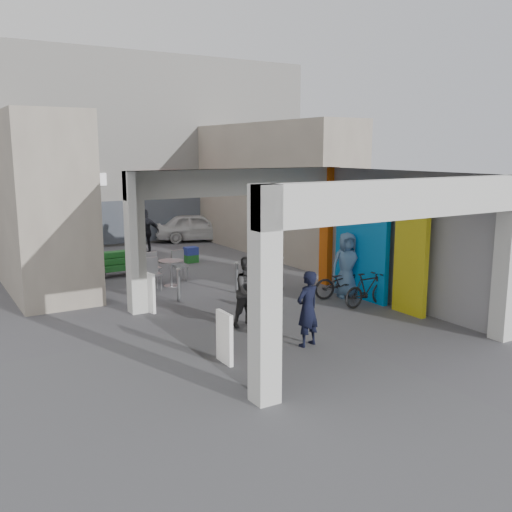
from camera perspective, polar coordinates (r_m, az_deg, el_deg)
ground at (r=14.20m, az=2.60°, el=-5.80°), size 90.00×90.00×0.00m
arcade_canopy at (r=13.38m, az=6.57°, el=3.21°), size 6.40×6.45×6.40m
far_building at (r=26.42m, az=-14.67°, el=10.25°), size 18.00×4.08×8.00m
plaza_bldg_left at (r=19.13m, az=-21.84°, el=5.34°), size 2.00×9.00×5.00m
plaza_bldg_right at (r=22.41m, az=1.61°, el=6.76°), size 2.00×9.00×5.00m
bollard_left at (r=15.34m, az=-7.74°, el=-2.92°), size 0.09×0.09×0.89m
bollard_center at (r=16.10m, az=-1.95°, el=-2.22°), size 0.09×0.09×0.87m
bollard_right at (r=16.68m, az=2.59°, el=-1.71°), size 0.09×0.09×0.91m
advert_board_near at (r=10.93m, az=-3.14°, el=-8.11°), size 0.10×0.55×1.00m
advert_board_far at (r=14.50m, az=-10.71°, el=-3.56°), size 0.18×0.56×1.00m
cafe_set at (r=17.33m, az=-9.22°, el=-1.77°), size 1.56×1.26×0.94m
produce_stand at (r=18.85m, az=-13.68°, el=-1.02°), size 1.17×0.64×0.77m
crate_stack at (r=20.61m, az=-6.51°, el=0.13°), size 0.46×0.36×0.56m
border_collie at (r=14.21m, az=1.97°, el=-4.69°), size 0.24×0.47×0.65m
man_with_dog at (r=11.79m, az=5.18°, el=-5.27°), size 0.65×0.50×1.59m
man_back_turned at (r=13.05m, az=-0.71°, el=-3.58°), size 0.84×0.68×1.62m
man_elderly at (r=15.79m, az=9.07°, el=-0.89°), size 1.02×0.83×1.79m
man_crates at (r=22.30m, az=-10.96°, el=2.37°), size 1.08×0.55×1.76m
bicycle_front at (r=15.76m, az=8.71°, el=-2.59°), size 1.78×0.97×0.89m
bicycle_rear at (r=15.04m, az=11.09°, el=-3.29°), size 1.49×0.44×0.89m
white_van at (r=25.42m, az=-5.96°, el=2.90°), size 3.89×2.51×1.23m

